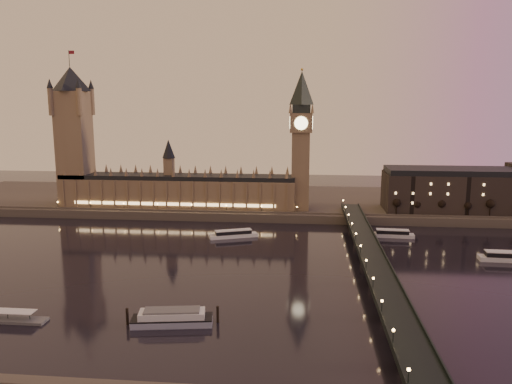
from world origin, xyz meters
TOP-DOWN VIEW (x-y plane):
  - ground at (0.00, 0.00)m, footprint 700.00×700.00m
  - far_embankment at (30.00, 165.00)m, footprint 560.00×130.00m
  - palace_of_westminster at (-40.12, 120.99)m, footprint 180.00×26.62m
  - victoria_tower at (-120.00, 121.00)m, footprint 31.68×31.68m
  - big_ben at (53.99, 120.99)m, footprint 17.68×17.68m
  - westminster_bridge at (91.61, 0.00)m, footprint 13.20×260.00m
  - city_block at (194.94, 130.93)m, footprint 155.00×45.00m
  - bare_tree_0 at (122.50, 109.00)m, footprint 5.52×5.52m
  - bare_tree_1 at (138.80, 109.00)m, footprint 5.52×5.52m
  - bare_tree_2 at (155.09, 109.00)m, footprint 5.52×5.52m
  - bare_tree_3 at (171.38, 109.00)m, footprint 5.52×5.52m
  - bare_tree_4 at (187.68, 109.00)m, footprint 5.52×5.52m
  - cruise_boat_a at (12.11, 59.34)m, footprint 31.35×17.07m
  - cruise_boat_b at (114.17, 70.14)m, footprint 27.35×8.15m
  - cruise_boat_c at (166.89, 25.49)m, footprint 27.54×8.60m
  - moored_barge at (6.41, -69.92)m, footprint 35.84×13.47m

SIDE VIEW (x-z plane):
  - ground at x=0.00m, z-range 0.00..0.00m
  - cruise_boat_a at x=12.11m, z-range -0.29..4.66m
  - cruise_boat_b at x=114.17m, z-range -0.30..4.69m
  - cruise_boat_c at x=166.89m, z-range -0.32..5.12m
  - moored_barge at x=6.41m, z-range -0.52..6.13m
  - far_embankment at x=30.00m, z-range 0.00..6.00m
  - westminster_bridge at x=91.61m, z-range -2.13..13.17m
  - bare_tree_0 at x=122.50m, z-range 8.75..19.99m
  - bare_tree_1 at x=138.80m, z-range 8.75..19.99m
  - bare_tree_2 at x=155.09m, z-range 8.75..19.99m
  - bare_tree_3 at x=171.38m, z-range 8.75..19.99m
  - bare_tree_4 at x=187.68m, z-range 8.75..19.99m
  - palace_of_westminster at x=-40.12m, z-range -4.29..47.71m
  - city_block at x=194.94m, z-range 5.24..39.24m
  - big_ben at x=53.99m, z-range 11.95..115.95m
  - victoria_tower at x=-120.00m, z-range 6.79..124.79m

